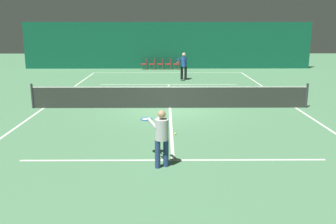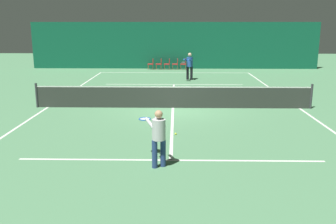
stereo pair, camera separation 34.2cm
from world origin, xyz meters
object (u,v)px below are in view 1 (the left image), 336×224
at_px(courtside_chair_1, 153,63).
at_px(player_near, 161,134).
at_px(courtside_chair_0, 145,63).
at_px(courtside_chair_3, 169,63).
at_px(courtside_chair_4, 177,63).
at_px(tennis_net, 170,96).
at_px(player_far, 184,64).
at_px(courtside_chair_2, 161,63).
at_px(tennis_ball, 175,134).

bearing_deg(courtside_chair_1, player_near, 2.37).
height_order(courtside_chair_0, courtside_chair_3, same).
bearing_deg(courtside_chair_3, courtside_chair_0, -90.00).
height_order(courtside_chair_3, courtside_chair_4, same).
relative_size(tennis_net, courtside_chair_0, 14.29).
height_order(player_near, courtside_chair_1, player_near).
relative_size(player_near, player_far, 0.86).
distance_m(player_near, courtside_chair_3, 20.83).
bearing_deg(player_far, courtside_chair_2, -140.54).
height_order(player_far, courtside_chair_1, player_far).
relative_size(courtside_chair_1, courtside_chair_2, 1.00).
distance_m(player_near, tennis_ball, 2.97).
xyz_separation_m(courtside_chair_1, courtside_chair_3, (1.30, 0.00, 0.00)).
distance_m(tennis_net, tennis_ball, 4.07).
xyz_separation_m(courtside_chair_0, courtside_chair_4, (2.60, 0.00, 0.00)).
xyz_separation_m(courtside_chair_3, tennis_ball, (0.01, -18.01, -0.45)).
bearing_deg(tennis_ball, courtside_chair_3, 90.02).
xyz_separation_m(courtside_chair_3, courtside_chair_4, (0.65, 0.00, 0.00)).
xyz_separation_m(tennis_net, player_far, (0.99, 8.36, 0.50)).
distance_m(courtside_chair_2, courtside_chair_3, 0.65).
relative_size(player_far, courtside_chair_0, 2.07).
bearing_deg(courtside_chair_2, courtside_chair_1, -90.00).
bearing_deg(player_far, courtside_chair_1, -134.55).
xyz_separation_m(tennis_net, courtside_chair_4, (0.77, 13.97, -0.03)).
xyz_separation_m(courtside_chair_0, tennis_ball, (1.96, -18.01, -0.45)).
bearing_deg(tennis_net, player_far, 83.23).
xyz_separation_m(tennis_net, courtside_chair_2, (-0.53, 13.97, -0.03)).
height_order(tennis_net, tennis_ball, tennis_net).
distance_m(courtside_chair_0, courtside_chair_1, 0.65).
bearing_deg(courtside_chair_4, courtside_chair_3, -90.00).
height_order(courtside_chair_0, courtside_chair_1, same).
relative_size(player_far, courtside_chair_2, 2.07).
height_order(tennis_net, player_far, player_far).
bearing_deg(tennis_net, courtside_chair_1, 94.83).
height_order(player_far, courtside_chair_4, player_far).
xyz_separation_m(tennis_net, tennis_ball, (0.13, -4.04, -0.48)).
bearing_deg(player_near, courtside_chair_3, -27.88).
distance_m(courtside_chair_2, courtside_chair_4, 1.30).
bearing_deg(courtside_chair_4, tennis_ball, -2.05).
height_order(player_far, tennis_ball, player_far).
height_order(player_near, tennis_ball, player_near).
height_order(courtside_chair_1, tennis_ball, courtside_chair_1).
height_order(tennis_net, player_near, player_near).
distance_m(player_near, courtside_chair_4, 20.85).
bearing_deg(courtside_chair_1, tennis_net, 4.83).
bearing_deg(courtside_chair_0, courtside_chair_3, 90.00).
bearing_deg(player_near, tennis_ball, -35.71).
bearing_deg(courtside_chair_1, courtside_chair_0, -90.00).
bearing_deg(tennis_net, courtside_chair_2, 92.17).
height_order(courtside_chair_1, courtside_chair_2, same).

